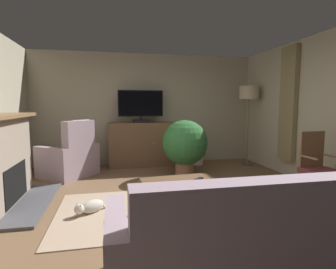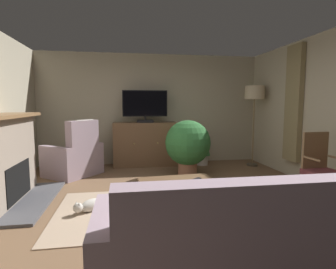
{
  "view_description": "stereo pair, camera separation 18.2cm",
  "coord_description": "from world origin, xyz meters",
  "px_view_note": "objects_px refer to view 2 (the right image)",
  "views": [
    {
      "loc": [
        -0.82,
        -3.7,
        1.43
      ],
      "look_at": [
        0.0,
        0.28,
        0.98
      ],
      "focal_mm": 29.08,
      "sensor_mm": 36.0,
      "label": 1
    },
    {
      "loc": [
        -0.64,
        -3.73,
        1.43
      ],
      "look_at": [
        0.0,
        0.28,
        0.98
      ],
      "focal_mm": 29.08,
      "sensor_mm": 36.0,
      "label": 2
    }
  ],
  "objects_px": {
    "tv_cabinet": "(145,145)",
    "tv_remote": "(196,180)",
    "potted_plant_leafy_by_curtain": "(202,144)",
    "cat": "(90,205)",
    "coffee_table": "(177,185)",
    "floor_lamp": "(254,96)",
    "sofa_floral": "(234,249)",
    "armchair_angled_to_table": "(75,158)",
    "television": "(145,105)",
    "fireplace": "(4,162)",
    "potted_plant_small_fern_corner": "(188,144)",
    "side_chair_nearest_door": "(320,167)"
  },
  "relations": [
    {
      "from": "sofa_floral",
      "to": "potted_plant_small_fern_corner",
      "type": "distance_m",
      "value": 3.36
    },
    {
      "from": "sofa_floral",
      "to": "tv_cabinet",
      "type": "bearing_deg",
      "value": 94.57
    },
    {
      "from": "fireplace",
      "to": "sofa_floral",
      "type": "xyz_separation_m",
      "value": [
        2.52,
        -2.25,
        -0.3
      ]
    },
    {
      "from": "fireplace",
      "to": "coffee_table",
      "type": "xyz_separation_m",
      "value": [
        2.35,
        -0.81,
        -0.21
      ]
    },
    {
      "from": "coffee_table",
      "to": "floor_lamp",
      "type": "xyz_separation_m",
      "value": [
        2.3,
        2.55,
        1.2
      ]
    },
    {
      "from": "cat",
      "to": "potted_plant_leafy_by_curtain",
      "type": "bearing_deg",
      "value": 47.87
    },
    {
      "from": "television",
      "to": "potted_plant_small_fern_corner",
      "type": "relative_size",
      "value": 0.91
    },
    {
      "from": "fireplace",
      "to": "potted_plant_leafy_by_curtain",
      "type": "bearing_deg",
      "value": 29.82
    },
    {
      "from": "fireplace",
      "to": "cat",
      "type": "distance_m",
      "value": 1.43
    },
    {
      "from": "side_chair_nearest_door",
      "to": "television",
      "type": "bearing_deg",
      "value": 129.63
    },
    {
      "from": "tv_cabinet",
      "to": "television",
      "type": "height_order",
      "value": "television"
    },
    {
      "from": "potted_plant_leafy_by_curtain",
      "to": "cat",
      "type": "distance_m",
      "value": 3.43
    },
    {
      "from": "television",
      "to": "side_chair_nearest_door",
      "type": "bearing_deg",
      "value": -50.37
    },
    {
      "from": "tv_remote",
      "to": "cat",
      "type": "xyz_separation_m",
      "value": [
        -1.36,
        0.35,
        -0.39
      ]
    },
    {
      "from": "tv_remote",
      "to": "side_chair_nearest_door",
      "type": "height_order",
      "value": "side_chair_nearest_door"
    },
    {
      "from": "tv_cabinet",
      "to": "sofa_floral",
      "type": "distance_m",
      "value": 4.41
    },
    {
      "from": "potted_plant_small_fern_corner",
      "to": "floor_lamp",
      "type": "bearing_deg",
      "value": 21.61
    },
    {
      "from": "tv_remote",
      "to": "potted_plant_small_fern_corner",
      "type": "height_order",
      "value": "potted_plant_small_fern_corner"
    },
    {
      "from": "cat",
      "to": "floor_lamp",
      "type": "height_order",
      "value": "floor_lamp"
    },
    {
      "from": "television",
      "to": "sofa_floral",
      "type": "bearing_deg",
      "value": -85.38
    },
    {
      "from": "sofa_floral",
      "to": "potted_plant_leafy_by_curtain",
      "type": "xyz_separation_m",
      "value": [
        0.99,
        4.27,
        0.18
      ]
    },
    {
      "from": "armchair_angled_to_table",
      "to": "potted_plant_small_fern_corner",
      "type": "height_order",
      "value": "armchair_angled_to_table"
    },
    {
      "from": "tv_cabinet",
      "to": "sofa_floral",
      "type": "height_order",
      "value": "tv_cabinet"
    },
    {
      "from": "tv_remote",
      "to": "side_chair_nearest_door",
      "type": "xyz_separation_m",
      "value": [
        1.89,
        0.17,
        0.06
      ]
    },
    {
      "from": "coffee_table",
      "to": "tv_remote",
      "type": "bearing_deg",
      "value": -14.83
    },
    {
      "from": "sofa_floral",
      "to": "cat",
      "type": "relative_size",
      "value": 3.93
    },
    {
      "from": "side_chair_nearest_door",
      "to": "potted_plant_small_fern_corner",
      "type": "relative_size",
      "value": 0.91
    },
    {
      "from": "sofa_floral",
      "to": "cat",
      "type": "distance_m",
      "value": 2.18
    },
    {
      "from": "fireplace",
      "to": "tv_remote",
      "type": "distance_m",
      "value": 2.73
    },
    {
      "from": "armchair_angled_to_table",
      "to": "coffee_table",
      "type": "bearing_deg",
      "value": -54.19
    },
    {
      "from": "potted_plant_leafy_by_curtain",
      "to": "cat",
      "type": "relative_size",
      "value": 1.66
    },
    {
      "from": "television",
      "to": "tv_remote",
      "type": "distance_m",
      "value": 3.13
    },
    {
      "from": "armchair_angled_to_table",
      "to": "television",
      "type": "bearing_deg",
      "value": 22.34
    },
    {
      "from": "tv_cabinet",
      "to": "tv_remote",
      "type": "xyz_separation_m",
      "value": [
        0.41,
        -3.01,
        -0.01
      ]
    },
    {
      "from": "tv_cabinet",
      "to": "tv_remote",
      "type": "relative_size",
      "value": 8.61
    },
    {
      "from": "coffee_table",
      "to": "armchair_angled_to_table",
      "type": "xyz_separation_m",
      "value": [
        -1.65,
        2.29,
        -0.05
      ]
    },
    {
      "from": "coffee_table",
      "to": "cat",
      "type": "relative_size",
      "value": 1.82
    },
    {
      "from": "sofa_floral",
      "to": "armchair_angled_to_table",
      "type": "relative_size",
      "value": 1.71
    },
    {
      "from": "side_chair_nearest_door",
      "to": "tv_cabinet",
      "type": "bearing_deg",
      "value": 129.1
    },
    {
      "from": "tv_cabinet",
      "to": "television",
      "type": "distance_m",
      "value": 0.92
    },
    {
      "from": "potted_plant_leafy_by_curtain",
      "to": "cat",
      "type": "xyz_separation_m",
      "value": [
        -2.29,
        -2.53,
        -0.41
      ]
    },
    {
      "from": "coffee_table",
      "to": "potted_plant_leafy_by_curtain",
      "type": "height_order",
      "value": "potted_plant_leafy_by_curtain"
    },
    {
      "from": "coffee_table",
      "to": "tv_remote",
      "type": "distance_m",
      "value": 0.25
    },
    {
      "from": "side_chair_nearest_door",
      "to": "potted_plant_leafy_by_curtain",
      "type": "height_order",
      "value": "side_chair_nearest_door"
    },
    {
      "from": "television",
      "to": "cat",
      "type": "height_order",
      "value": "television"
    },
    {
      "from": "armchair_angled_to_table",
      "to": "potted_plant_small_fern_corner",
      "type": "bearing_deg",
      "value": -10.59
    },
    {
      "from": "tv_cabinet",
      "to": "potted_plant_leafy_by_curtain",
      "type": "relative_size",
      "value": 1.64
    },
    {
      "from": "sofa_floral",
      "to": "side_chair_nearest_door",
      "type": "height_order",
      "value": "side_chair_nearest_door"
    },
    {
      "from": "coffee_table",
      "to": "sofa_floral",
      "type": "height_order",
      "value": "sofa_floral"
    },
    {
      "from": "television",
      "to": "fireplace",
      "type": "bearing_deg",
      "value": -136.14
    }
  ]
}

